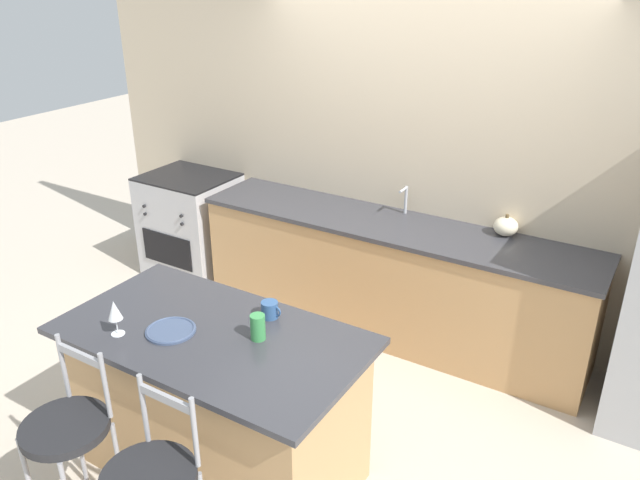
{
  "coord_description": "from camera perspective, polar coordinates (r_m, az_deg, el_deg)",
  "views": [
    {
      "loc": [
        1.77,
        -3.56,
        2.73
      ],
      "look_at": [
        -0.07,
        -0.55,
        1.13
      ],
      "focal_mm": 35.0,
      "sensor_mm": 36.0,
      "label": 1
    }
  ],
  "objects": [
    {
      "name": "ground_plane",
      "position": [
        4.82,
        4.16,
        -10.12
      ],
      "size": [
        18.0,
        18.0,
        0.0
      ],
      "primitive_type": "plane",
      "color": "beige"
    },
    {
      "name": "wall_back",
      "position": [
        4.82,
        8.59,
        7.55
      ],
      "size": [
        6.0,
        0.07,
        2.7
      ],
      "color": "beige",
      "rests_on": "ground_plane"
    },
    {
      "name": "back_counter",
      "position": [
        4.88,
        6.41,
        -3.4
      ],
      "size": [
        3.08,
        0.69,
        0.92
      ],
      "color": "tan",
      "rests_on": "ground_plane"
    },
    {
      "name": "sink_faucet",
      "position": [
        4.8,
        7.79,
        3.91
      ],
      "size": [
        0.02,
        0.13,
        0.22
      ],
      "color": "#ADAFB5",
      "rests_on": "back_counter"
    },
    {
      "name": "kitchen_island",
      "position": [
        3.63,
        -9.37,
        -14.45
      ],
      "size": [
        1.65,
        0.9,
        0.93
      ],
      "color": "tan",
      "rests_on": "ground_plane"
    },
    {
      "name": "oven_range",
      "position": [
        5.89,
        -11.64,
        1.39
      ],
      "size": [
        0.78,
        0.69,
        0.95
      ],
      "color": "#B7B7BC",
      "rests_on": "ground_plane"
    },
    {
      "name": "bar_stool_near",
      "position": [
        3.36,
        -21.87,
        -16.99
      ],
      "size": [
        0.41,
        0.41,
        1.1
      ],
      "color": "#99999E",
      "rests_on": "ground_plane"
    },
    {
      "name": "dinner_plate",
      "position": [
        3.41,
        -13.49,
        -8.03
      ],
      "size": [
        0.27,
        0.27,
        0.02
      ],
      "color": "#425170",
      "rests_on": "kitchen_island"
    },
    {
      "name": "wine_glass",
      "position": [
        3.4,
        -18.27,
        -6.19
      ],
      "size": [
        0.08,
        0.08,
        0.2
      ],
      "color": "white",
      "rests_on": "kitchen_island"
    },
    {
      "name": "coffee_mug",
      "position": [
        3.44,
        -4.65,
        -6.35
      ],
      "size": [
        0.13,
        0.09,
        0.09
      ],
      "color": "#335689",
      "rests_on": "kitchen_island"
    },
    {
      "name": "tumbler_cup",
      "position": [
        3.25,
        -5.7,
        -7.93
      ],
      "size": [
        0.08,
        0.08,
        0.14
      ],
      "color": "#3D934C",
      "rests_on": "kitchen_island"
    },
    {
      "name": "pumpkin_decoration",
      "position": [
        4.61,
        16.63,
        1.21
      ],
      "size": [
        0.17,
        0.17,
        0.16
      ],
      "color": "beige",
      "rests_on": "back_counter"
    }
  ]
}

